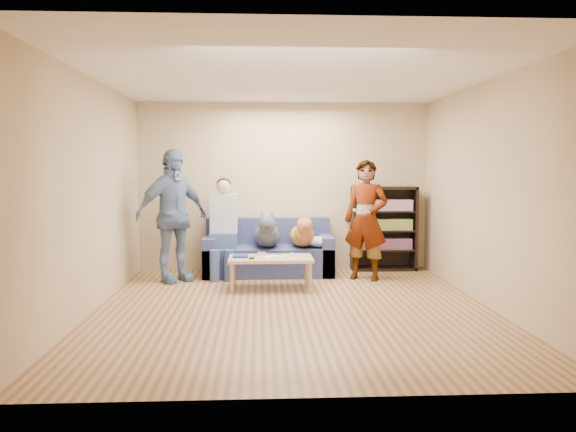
{
  "coord_description": "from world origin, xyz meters",
  "views": [
    {
      "loc": [
        -0.38,
        -6.27,
        1.6
      ],
      "look_at": [
        0.0,
        1.2,
        0.95
      ],
      "focal_mm": 35.0,
      "sensor_mm": 36.0,
      "label": 1
    }
  ],
  "objects": [
    {
      "name": "person_standing_right",
      "position": [
        1.13,
        1.58,
        0.85
      ],
      "size": [
        0.74,
        0.64,
        1.71
      ],
      "primitive_type": "imported",
      "rotation": [
        0.0,
        0.0,
        -0.47
      ],
      "color": "gray",
      "rests_on": "ground"
    },
    {
      "name": "sofa",
      "position": [
        -0.25,
        2.1,
        0.28
      ],
      "size": [
        1.9,
        0.85,
        0.82
      ],
      "color": "#515B93",
      "rests_on": "ground"
    },
    {
      "name": "wall_back",
      "position": [
        0.0,
        2.5,
        1.3
      ],
      "size": [
        4.5,
        0.0,
        4.5
      ],
      "primitive_type": "plane",
      "rotation": [
        1.57,
        0.0,
        0.0
      ],
      "color": "tan",
      "rests_on": "ground"
    },
    {
      "name": "controller_b",
      "position": [
        0.12,
        1.07,
        0.43
      ],
      "size": [
        0.09,
        0.06,
        0.03
      ],
      "primitive_type": "cube",
      "color": "white",
      "rests_on": "coffee_table"
    },
    {
      "name": "controller_a",
      "position": [
        0.04,
        1.15,
        0.43
      ],
      "size": [
        0.04,
        0.13,
        0.03
      ],
      "primitive_type": "cube",
      "color": "white",
      "rests_on": "coffee_table"
    },
    {
      "name": "pen_orange",
      "position": [
        -0.26,
        0.89,
        0.42
      ],
      "size": [
        0.13,
        0.06,
        0.01
      ],
      "primitive_type": "cylinder",
      "rotation": [
        0.0,
        1.57,
        0.35
      ],
      "color": "#C7741C",
      "rests_on": "coffee_table"
    },
    {
      "name": "coffee_table",
      "position": [
        -0.24,
        1.05,
        0.37
      ],
      "size": [
        1.1,
        0.6,
        0.42
      ],
      "color": "tan",
      "rests_on": "ground"
    },
    {
      "name": "person_standing_left",
      "position": [
        -1.6,
        1.6,
        0.93
      ],
      "size": [
        1.13,
        1.04,
        1.86
      ],
      "primitive_type": "imported",
      "rotation": [
        0.0,
        0.0,
        0.68
      ],
      "color": "#6984A8",
      "rests_on": "ground"
    },
    {
      "name": "wall_front",
      "position": [
        0.0,
        -2.5,
        1.3
      ],
      "size": [
        4.5,
        0.0,
        4.5
      ],
      "primitive_type": "plane",
      "rotation": [
        -1.57,
        0.0,
        0.0
      ],
      "color": "tan",
      "rests_on": "ground"
    },
    {
      "name": "person_seated",
      "position": [
        -0.91,
        1.97,
        0.77
      ],
      "size": [
        0.4,
        0.73,
        1.47
      ],
      "color": "#3D5986",
      "rests_on": "sofa"
    },
    {
      "name": "wallet",
      "position": [
        -0.49,
        0.93,
        0.43
      ],
      "size": [
        0.07,
        0.12,
        0.02
      ],
      "primitive_type": "cube",
      "color": "black",
      "rests_on": "coffee_table"
    },
    {
      "name": "bookshelf",
      "position": [
        1.55,
        2.33,
        0.68
      ],
      "size": [
        1.0,
        0.34,
        1.3
      ],
      "color": "black",
      "rests_on": "ground"
    },
    {
      "name": "magazine",
      "position": [
        -0.16,
        0.97,
        0.44
      ],
      "size": [
        0.22,
        0.17,
        0.01
      ],
      "primitive_type": "cube",
      "color": "beige",
      "rests_on": "coffee_table"
    },
    {
      "name": "wall_left",
      "position": [
        -2.25,
        0.0,
        1.3
      ],
      "size": [
        0.0,
        5.0,
        5.0
      ],
      "primitive_type": "plane",
      "rotation": [
        1.57,
        0.0,
        1.57
      ],
      "color": "tan",
      "rests_on": "ground"
    },
    {
      "name": "headphone_cup_a",
      "position": [
        -0.04,
        1.03,
        0.43
      ],
      "size": [
        0.07,
        0.07,
        0.02
      ],
      "primitive_type": "cylinder",
      "color": "white",
      "rests_on": "coffee_table"
    },
    {
      "name": "blanket",
      "position": [
        0.51,
        1.9,
        0.51
      ],
      "size": [
        0.45,
        0.38,
        0.16
      ],
      "primitive_type": "ellipsoid",
      "color": "#BABAC0",
      "rests_on": "sofa"
    },
    {
      "name": "papers",
      "position": [
        -0.19,
        0.95,
        0.43
      ],
      "size": [
        0.26,
        0.2,
        0.02
      ],
      "primitive_type": "cube",
      "color": "white",
      "rests_on": "coffee_table"
    },
    {
      "name": "held_controller",
      "position": [
        0.93,
        1.38,
        1.01
      ],
      "size": [
        0.05,
        0.12,
        0.03
      ],
      "primitive_type": "cube",
      "rotation": [
        0.0,
        0.0,
        -0.12
      ],
      "color": "silver",
      "rests_on": "person_standing_right"
    },
    {
      "name": "dog_gray",
      "position": [
        -0.28,
        1.92,
        0.63
      ],
      "size": [
        0.39,
        1.24,
        0.56
      ],
      "color": "#464A4F",
      "rests_on": "sofa"
    },
    {
      "name": "wall_right",
      "position": [
        2.25,
        0.0,
        1.3
      ],
      "size": [
        0.0,
        5.0,
        5.0
      ],
      "primitive_type": "plane",
      "rotation": [
        1.57,
        0.0,
        -1.57
      ],
      "color": "tan",
      "rests_on": "ground"
    },
    {
      "name": "ceiling",
      "position": [
        0.0,
        0.0,
        2.6
      ],
      "size": [
        5.0,
        5.0,
        0.0
      ],
      "primitive_type": "plane",
      "rotation": [
        3.14,
        0.0,
        0.0
      ],
      "color": "white",
      "rests_on": "ground"
    },
    {
      "name": "ground",
      "position": [
        0.0,
        0.0,
        0.0
      ],
      "size": [
        5.0,
        5.0,
        0.0
      ],
      "primitive_type": "plane",
      "color": "brown",
      "rests_on": "ground"
    },
    {
      "name": "dog_tan",
      "position": [
        0.25,
        1.93,
        0.61
      ],
      "size": [
        0.36,
        1.14,
        0.53
      ],
      "color": "#BD8439",
      "rests_on": "sofa"
    },
    {
      "name": "headphone_cup_b",
      "position": [
        -0.04,
        1.11,
        0.43
      ],
      "size": [
        0.07,
        0.07,
        0.02
      ],
      "primitive_type": "cylinder",
      "color": "white",
      "rests_on": "coffee_table"
    },
    {
      "name": "pen_black",
      "position": [
        -0.12,
        1.23,
        0.42
      ],
      "size": [
        0.13,
        0.08,
        0.01
      ],
      "primitive_type": "cylinder",
      "rotation": [
        0.0,
        1.57,
        -0.52
      ],
      "color": "black",
      "rests_on": "coffee_table"
    },
    {
      "name": "camera_silver",
      "position": [
        -0.36,
        1.17,
        0.45
      ],
      "size": [
        0.11,
        0.06,
        0.05
      ],
      "primitive_type": "cube",
      "color": "#B2B2B6",
      "rests_on": "coffee_table"
    },
    {
      "name": "notebook_blue",
      "position": [
        -0.64,
        1.1,
        0.43
      ],
      "size": [
        0.2,
        0.26,
        0.03
      ],
      "primitive_type": "cube",
      "color": "navy",
      "rests_on": "coffee_table"
    }
  ]
}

